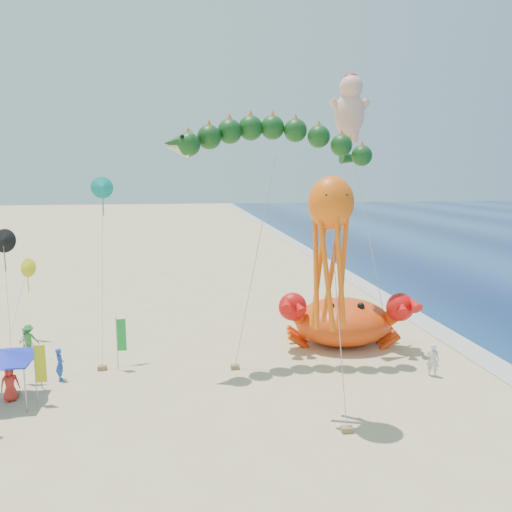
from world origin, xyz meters
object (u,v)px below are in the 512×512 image
(cherub_kite, at_px, (350,107))
(octopus_kite, at_px, (330,241))
(crab_inflatable, at_px, (343,320))
(canopy_blue, at_px, (3,355))
(dragon_kite, at_px, (272,146))

(cherub_kite, distance_m, octopus_kite, 13.59)
(crab_inflatable, bearing_deg, canopy_blue, -163.95)
(crab_inflatable, relative_size, octopus_kite, 0.77)
(crab_inflatable, bearing_deg, octopus_kite, -112.76)
(canopy_blue, bearing_deg, cherub_kite, 18.57)
(crab_inflatable, xyz_separation_m, dragon_kite, (-5.26, -2.15, 11.18))
(canopy_blue, bearing_deg, dragon_kite, 13.64)
(dragon_kite, height_order, canopy_blue, dragon_kite)
(octopus_kite, xyz_separation_m, canopy_blue, (-15.40, 4.00, -5.90))
(crab_inflatable, xyz_separation_m, octopus_kite, (-4.02, -9.59, 6.67))
(cherub_kite, height_order, canopy_blue, cherub_kite)
(dragon_kite, distance_m, octopus_kite, 8.79)
(dragon_kite, xyz_separation_m, cherub_kite, (5.65, 3.22, 2.68))
(octopus_kite, bearing_deg, cherub_kite, 67.50)
(dragon_kite, distance_m, canopy_blue, 17.91)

